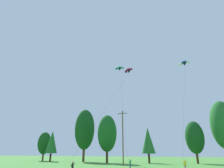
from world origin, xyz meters
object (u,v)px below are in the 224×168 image
Objects in this scene: kite_flyer_near at (72,167)px; parafoil_kite_far_blue_white at (184,63)px; utility_pole at (123,136)px; parafoil_kite_high_magenta at (129,71)px; kite_flyer_mid at (130,163)px; parafoil_kite_mid_teal at (120,68)px; kite_flyer_far at (185,164)px.

parafoil_kite_far_blue_white reaches higher than kite_flyer_near.
parafoil_kite_high_magenta reaches higher than utility_pole.
utility_pole is 6.96× the size of kite_flyer_mid.
utility_pole is 15.99m from parafoil_kite_high_magenta.
kite_flyer_mid is 25.23m from parafoil_kite_mid_teal.
kite_flyer_near is 0.11× the size of parafoil_kite_high_magenta.
kite_flyer_mid is 1.00× the size of kite_flyer_far.
parafoil_kite_high_magenta reaches higher than kite_flyer_far.
kite_flyer_near is 1.00× the size of kite_flyer_mid.
utility_pole is 6.96× the size of kite_flyer_far.
parafoil_kite_far_blue_white reaches higher than kite_flyer_far.
kite_flyer_near is 1.00× the size of kite_flyer_far.
kite_flyer_mid is 16.00m from parafoil_kite_high_magenta.
kite_flyer_near is at bearing -117.66° from parafoil_kite_high_magenta.
parafoil_kite_high_magenta reaches higher than kite_flyer_near.
kite_flyer_near is 0.08× the size of parafoil_kite_mid_teal.
kite_flyer_mid is 0.11× the size of parafoil_kite_high_magenta.
parafoil_kite_far_blue_white is at bearing 79.44° from kite_flyer_far.
kite_flyer_near is 16.69m from kite_flyer_far.
utility_pole reaches higher than kite_flyer_near.
parafoil_kite_far_blue_white is at bearing 57.90° from kite_flyer_near.
kite_flyer_mid is at bearing -66.72° from parafoil_kite_mid_teal.
kite_flyer_near is 0.07× the size of parafoil_kite_far_blue_white.
parafoil_kite_mid_teal is (-5.17, 11.75, 6.06)m from parafoil_kite_high_magenta.
kite_flyer_far is at bearing -100.56° from parafoil_kite_far_blue_white.
parafoil_kite_mid_teal reaches higher than utility_pole.
kite_flyer_mid is 8.33m from kite_flyer_far.
kite_flyer_mid is at bearing 64.98° from kite_flyer_near.
kite_flyer_near and kite_flyer_mid have the same top height.
kite_flyer_near is at bearing -141.48° from kite_flyer_far.
parafoil_kite_high_magenta is at bearing -66.26° from parafoil_kite_mid_teal.
parafoil_kite_mid_teal is at bearing 113.28° from kite_flyer_mid.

